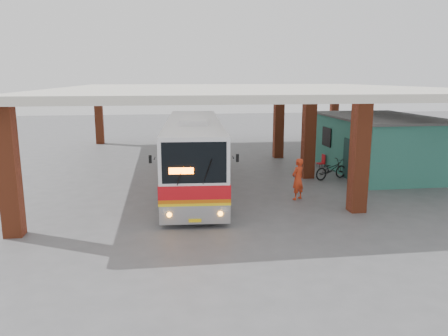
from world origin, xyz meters
TOP-DOWN VIEW (x-y plane):
  - ground at (0.00, 0.00)m, footprint 90.00×90.00m
  - brick_columns at (1.43, 5.00)m, footprint 20.10×21.60m
  - canopy_roof at (0.50, 6.50)m, footprint 21.00×23.00m
  - shop_building at (7.49, 4.00)m, footprint 5.20×8.20m
  - coach_bus at (-3.09, 1.57)m, footprint 3.28×12.00m
  - motorcycle at (4.10, 2.46)m, footprint 2.10×1.33m
  - pedestrian at (1.21, -1.01)m, footprint 0.79×0.73m
  - red_chair at (4.78, 5.56)m, footprint 0.44×0.44m

SIDE VIEW (x-z plane):
  - ground at x=0.00m, z-range 0.00..0.00m
  - red_chair at x=4.78m, z-range -0.03..0.72m
  - motorcycle at x=4.10m, z-range 0.00..1.04m
  - pedestrian at x=1.21m, z-range 0.00..1.81m
  - shop_building at x=7.49m, z-range 0.01..3.12m
  - coach_bus at x=-3.09m, z-range -0.01..3.44m
  - brick_columns at x=1.43m, z-range 0.00..4.35m
  - canopy_roof at x=0.50m, z-range 4.35..4.65m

